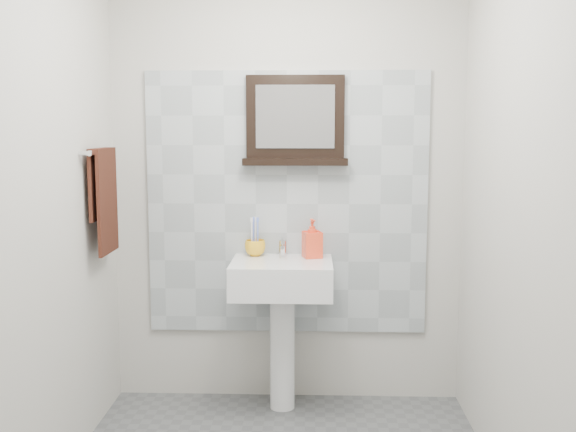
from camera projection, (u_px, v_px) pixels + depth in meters
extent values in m
cube|color=beige|center=(287.00, 186.00, 3.85)|extent=(2.00, 0.01, 2.50)
cube|color=beige|center=(254.00, 263.00, 1.67)|extent=(2.00, 0.01, 2.50)
cube|color=beige|center=(37.00, 208.00, 2.80)|extent=(0.01, 2.20, 2.50)
cube|color=beige|center=(523.00, 210.00, 2.73)|extent=(0.01, 2.20, 2.50)
cube|color=#A5AEB3|center=(287.00, 204.00, 3.85)|extent=(1.60, 0.02, 1.50)
cylinder|color=white|center=(282.00, 350.00, 3.79)|extent=(0.14, 0.14, 0.68)
cube|color=white|center=(282.00, 277.00, 3.68)|extent=(0.55, 0.44, 0.18)
cylinder|color=silver|center=(282.00, 265.00, 3.65)|extent=(0.32, 0.32, 0.02)
cylinder|color=#4C4C4F|center=(282.00, 263.00, 3.65)|extent=(0.04, 0.04, 0.00)
cylinder|color=silver|center=(283.00, 248.00, 3.81)|extent=(0.04, 0.04, 0.09)
cylinder|color=silver|center=(283.00, 246.00, 3.76)|extent=(0.02, 0.10, 0.02)
cube|color=silver|center=(283.00, 239.00, 3.82)|extent=(0.02, 0.07, 0.01)
imported|color=yellow|center=(255.00, 248.00, 3.81)|extent=(0.15, 0.15, 0.09)
cylinder|color=white|center=(252.00, 238.00, 3.80)|extent=(0.01, 0.01, 0.19)
cube|color=white|center=(252.00, 220.00, 3.78)|extent=(0.01, 0.01, 0.03)
cylinder|color=#647DE5|center=(258.00, 238.00, 3.80)|extent=(0.01, 0.01, 0.19)
cube|color=#647DE5|center=(258.00, 220.00, 3.78)|extent=(0.01, 0.01, 0.03)
cylinder|color=white|center=(255.00, 237.00, 3.82)|extent=(0.01, 0.01, 0.19)
cube|color=white|center=(255.00, 219.00, 3.81)|extent=(0.01, 0.01, 0.03)
cylinder|color=#647DE5|center=(253.00, 237.00, 3.82)|extent=(0.01, 0.01, 0.19)
cube|color=#647DE5|center=(253.00, 219.00, 3.80)|extent=(0.01, 0.01, 0.03)
imported|color=red|center=(312.00, 238.00, 3.76)|extent=(0.12, 0.12, 0.22)
cube|color=black|center=(295.00, 117.00, 3.76)|extent=(0.55, 0.06, 0.46)
cube|color=#99999E|center=(295.00, 117.00, 3.73)|extent=(0.44, 0.01, 0.35)
cube|color=black|center=(295.00, 162.00, 3.77)|extent=(0.59, 0.11, 0.04)
cylinder|color=silver|center=(102.00, 152.00, 3.48)|extent=(0.03, 0.40, 0.03)
cylinder|color=silver|center=(84.00, 153.00, 3.29)|extent=(0.05, 0.02, 0.02)
cylinder|color=silver|center=(107.00, 151.00, 3.67)|extent=(0.05, 0.02, 0.02)
cube|color=black|center=(107.00, 204.00, 3.51)|extent=(0.02, 0.30, 0.52)
cube|color=black|center=(99.00, 187.00, 3.50)|extent=(0.02, 0.30, 0.34)
cube|color=black|center=(102.00, 151.00, 3.48)|extent=(0.06, 0.30, 0.03)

